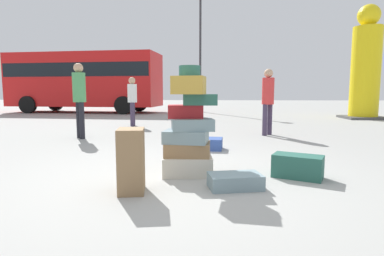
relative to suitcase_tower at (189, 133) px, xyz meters
The scene contains 12 objects.
ground_plane 0.59m from the suitcase_tower, 108.87° to the right, with size 80.00×80.00×0.00m, color #9E9E99.
suitcase_tower is the anchor object (origin of this frame).
suitcase_navy_white_trunk 1.91m from the suitcase_tower, 87.36° to the left, with size 0.79×0.44×0.22m, color #334F99.
suitcase_brown_foreground_far 1.01m from the suitcase_tower, 124.51° to the right, with size 0.28×0.37×0.70m, color olive.
suitcase_teal_upright_blue 1.47m from the suitcase_tower, ahead, with size 0.61×0.32×0.30m, color #26594C.
suitcase_slate_foreground_near 0.96m from the suitcase_tower, 45.58° to the right, with size 0.59×0.35×0.17m, color gray.
person_bearded_onlooker 6.35m from the suitcase_tower, 111.68° to the left, with size 0.30×0.34×1.58m.
person_tourist_with_camera 4.22m from the suitcase_tower, 132.82° to the left, with size 0.30×0.30×1.77m.
person_passerby_in_red 4.34m from the suitcase_tower, 67.21° to the left, with size 0.30×0.30×1.68m.
yellow_dummy_statue 11.55m from the suitcase_tower, 55.49° to the left, with size 1.57×1.57×4.61m.
parked_bus 14.37m from the suitcase_tower, 118.10° to the left, with size 8.21×3.20×3.15m.
lamp_post 13.93m from the suitcase_tower, 92.19° to the left, with size 0.36×0.36×6.41m.
Camera 1 is at (0.41, -3.94, 1.09)m, focal length 29.29 mm.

